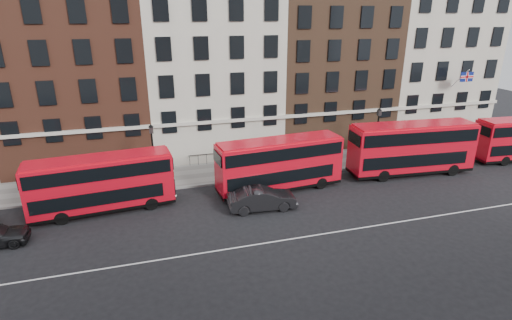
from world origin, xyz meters
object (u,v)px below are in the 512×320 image
object	(u,v)px
car_front	(262,199)
bus_c	(279,163)
bus_d	(411,147)
traffic_light	(462,133)
bus_b	(101,183)

from	to	relation	value
car_front	bus_c	bearing A→B (deg)	-34.81
bus_c	bus_d	distance (m)	12.42
bus_c	bus_d	xyz separation A→B (m)	(12.42, 0.01, 0.19)
bus_c	bus_d	size ratio (longest dim) A/B	0.93
bus_d	car_front	bearing A→B (deg)	-164.36
bus_c	traffic_light	size ratio (longest dim) A/B	3.20
bus_c	car_front	bearing A→B (deg)	-133.42
bus_b	traffic_light	world-z (taller)	bus_b
bus_c	traffic_light	distance (m)	20.40
traffic_light	bus_d	bearing A→B (deg)	-161.73
bus_d	bus_b	bearing A→B (deg)	-175.69
bus_d	traffic_light	world-z (taller)	bus_d
car_front	bus_b	bearing A→B (deg)	78.77
car_front	traffic_light	xyz separation A→B (m)	(22.57, 5.54, 1.61)
bus_c	car_front	size ratio (longest dim) A/B	2.07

